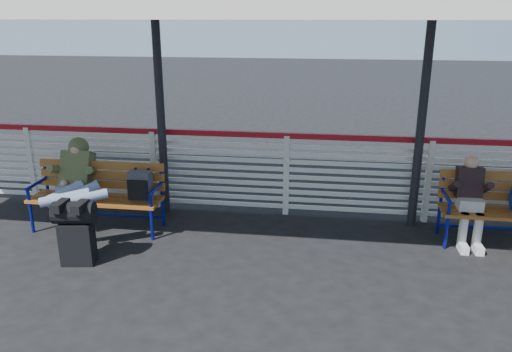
% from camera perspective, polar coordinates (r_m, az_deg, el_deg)
% --- Properties ---
extents(ground, '(60.00, 60.00, 0.00)m').
position_cam_1_polar(ground, '(5.79, 1.75, -11.39)').
color(ground, black).
rests_on(ground, ground).
extents(fence, '(12.08, 0.08, 1.24)m').
position_cam_1_polar(fence, '(7.28, 3.48, 0.50)').
color(fence, silver).
rests_on(fence, ground).
extents(luggage_stack, '(0.50, 0.33, 0.78)m').
position_cam_1_polar(luggage_stack, '(6.26, -19.88, -5.86)').
color(luggage_stack, black).
rests_on(luggage_stack, ground).
extents(bench_left, '(1.80, 0.56, 0.92)m').
position_cam_1_polar(bench_left, '(7.09, -16.55, -1.43)').
color(bench_left, '#9A5A1D').
rests_on(bench_left, ground).
extents(traveler_man, '(0.94, 1.64, 0.77)m').
position_cam_1_polar(traveler_man, '(6.89, -20.06, -1.37)').
color(traveler_man, '#818EAE').
rests_on(traveler_man, ground).
extents(companion_person, '(0.32, 0.66, 1.15)m').
position_cam_1_polar(companion_person, '(6.94, 23.25, -2.43)').
color(companion_person, beige).
rests_on(companion_person, ground).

